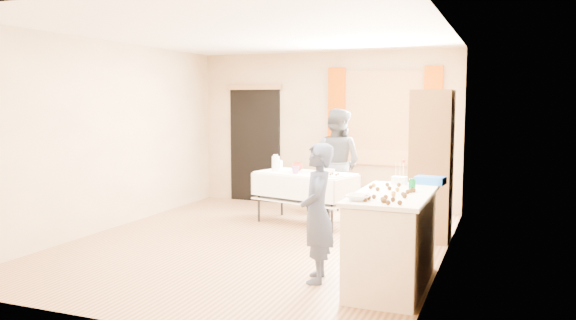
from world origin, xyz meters
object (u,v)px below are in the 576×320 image
at_px(counter, 392,240).
at_px(party_table, 305,193).
at_px(girl, 317,213).
at_px(cabinet, 432,166).
at_px(woman, 337,163).
at_px(chair, 324,193).

xyz_separation_m(counter, party_table, (-1.72, 2.29, -0.01)).
bearing_deg(counter, girl, -169.73).
xyz_separation_m(cabinet, party_table, (-1.82, 0.28, -0.51)).
bearing_deg(woman, counter, 128.64).
bearing_deg(woman, cabinet, 161.79).
bearing_deg(counter, cabinet, 87.15).
bearing_deg(woman, party_table, 77.84).
bearing_deg(cabinet, chair, 145.27).
height_order(chair, girl, girl).
distance_m(cabinet, party_table, 1.91).
bearing_deg(cabinet, party_table, 171.10).
bearing_deg(party_table, cabinet, 5.46).
relative_size(girl, woman, 0.82).
distance_m(cabinet, woman, 1.78).
bearing_deg(girl, chair, -178.83).
bearing_deg(party_table, woman, 79.67).
bearing_deg(chair, counter, -38.37).
xyz_separation_m(cabinet, counter, (-0.10, -2.01, -0.51)).
height_order(cabinet, girl, cabinet).
xyz_separation_m(girl, woman, (-0.71, 3.04, 0.15)).
height_order(party_table, girl, girl).
bearing_deg(counter, woman, 116.11).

